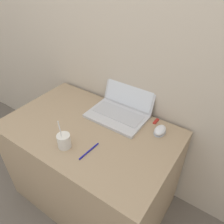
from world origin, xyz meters
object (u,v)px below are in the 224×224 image
computer_mouse (160,130)px  usb_stick (156,121)px  pen (89,151)px  laptop (121,108)px  drink_cup (64,141)px

computer_mouse → usb_stick: (-0.07, 0.09, -0.01)m
pen → laptop: bearing=96.6°
drink_cup → computer_mouse: bearing=46.4°
laptop → pen: (0.05, -0.40, -0.04)m
drink_cup → pen: drink_cup is taller
laptop → usb_stick: laptop is taller
usb_stick → laptop: bearing=-166.6°
usb_stick → pen: same height
usb_stick → drink_cup: bearing=-123.6°
laptop → computer_mouse: (0.31, -0.03, -0.03)m
drink_cup → laptop: bearing=78.0°
computer_mouse → usb_stick: bearing=127.7°
computer_mouse → usb_stick: 0.11m
usb_stick → computer_mouse: bearing=-52.3°
drink_cup → usb_stick: 0.61m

